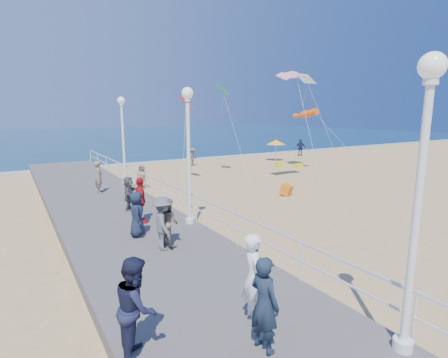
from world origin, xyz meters
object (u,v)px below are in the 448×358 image
beach_walker_c (142,176)px  box_kite (286,191)px  lamp_post_near (420,178)px  beach_umbrella (276,142)px  woman_holding_toddler (254,278)px  lamp_post_mid (188,142)px  beach_walker_b (301,148)px  lamp_post_far (123,132)px  spectator_0 (264,304)px  spectator_1 (168,222)px  spectator_3 (141,200)px  spectator_6 (99,177)px  toddler_held (256,260)px  beach_chair_left (298,166)px  spectator_4 (137,214)px  beach_chair_right (279,165)px  spectator_5 (129,193)px  spectator_2 (163,223)px  beach_walker_a (193,157)px

beach_walker_c → box_kite: (6.43, -6.47, -0.47)m
lamp_post_near → beach_umbrella: bearing=54.7°
woman_holding_toddler → box_kite: 13.43m
lamp_post_mid → beach_walker_b: lamp_post_mid is taller
lamp_post_far → box_kite: bearing=-39.4°
spectator_0 → spectator_1: 5.86m
beach_walker_b → lamp_post_far: bearing=50.7°
lamp_post_near → lamp_post_far: 18.00m
spectator_3 → beach_walker_c: spectator_3 is taller
lamp_post_mid → lamp_post_far: bearing=90.0°
beach_umbrella → spectator_6: bearing=-158.8°
toddler_held → beach_walker_c: toddler_held is taller
spectator_3 → beach_walker_c: (2.80, 8.19, -0.56)m
toddler_held → spectator_1: (0.00, 4.82, -0.47)m
beach_chair_left → spectator_4: bearing=-149.3°
spectator_4 → beach_umbrella: bearing=-36.4°
beach_walker_b → box_kite: beach_walker_b is taller
spectator_1 → beach_walker_b: (23.76, 18.54, -0.27)m
beach_chair_left → beach_chair_right: 1.72m
spectator_5 → beach_walker_c: spectator_5 is taller
toddler_held → beach_umbrella: (18.52, 21.42, 0.24)m
toddler_held → spectator_6: spectator_6 is taller
spectator_1 → spectator_2: 0.38m
spectator_5 → beach_walker_b: (23.58, 13.53, -0.23)m
spectator_2 → woman_holding_toddler: bearing=-170.6°
box_kite → woman_holding_toddler: bearing=-156.8°
spectator_1 → beach_chair_left: size_ratio=2.93×
lamp_post_mid → spectator_2: lamp_post_mid is taller
lamp_post_far → spectator_1: 11.18m
woman_holding_toddler → lamp_post_far: bearing=13.5°
spectator_6 → beach_walker_b: size_ratio=0.95×
beach_walker_b → beach_chair_right: (-7.59, -5.23, -0.74)m
spectator_2 → lamp_post_far: bearing=-2.1°
spectator_1 → beach_chair_right: (16.17, 13.31, -1.01)m
lamp_post_mid → beach_chair_right: lamp_post_mid is taller
lamp_post_mid → spectator_0: (-2.21, -7.62, -2.35)m
lamp_post_far → beach_chair_left: lamp_post_far is taller
spectator_0 → beach_walker_b: (24.31, 24.37, -0.38)m
lamp_post_mid → box_kite: size_ratio=8.87×
spectator_2 → beach_umbrella: size_ratio=0.82×
spectator_5 → box_kite: bearing=-62.6°
spectator_4 → beach_chair_left: bearing=-44.2°
spectator_1 → beach_walker_b: spectator_1 is taller
spectator_5 → beach_walker_c: (2.64, 6.01, -0.40)m
toddler_held → lamp_post_far: bearing=14.0°
spectator_5 → box_kite: size_ratio=2.58×
lamp_post_mid → beach_chair_right: size_ratio=9.67×
lamp_post_mid → beach_walker_a: 18.43m
spectator_0 → spectator_2: 5.59m
woman_holding_toddler → beach_chair_right: woman_holding_toddler is taller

